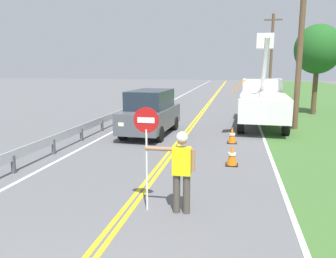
{
  "coord_description": "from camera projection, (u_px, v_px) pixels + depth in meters",
  "views": [
    {
      "loc": [
        2.31,
        -2.08,
        3.18
      ],
      "look_at": [
        0.2,
        8.26,
        1.2
      ],
      "focal_mm": 35.68,
      "sensor_mm": 36.0,
      "label": 1
    }
  ],
  "objects": [
    {
      "name": "oncoming_suv_nearest",
      "position": [
        150.0,
        112.0,
        15.65
      ],
      "size": [
        2.08,
        4.68,
        2.1
      ],
      "color": "#4C5156",
      "rests_on": "ground"
    },
    {
      "name": "centerline_yellow_left",
      "position": [
        199.0,
        115.0,
        22.32
      ],
      "size": [
        0.11,
        110.0,
        0.01
      ],
      "primitive_type": "cube",
      "color": "yellow",
      "rests_on": "ground"
    },
    {
      "name": "roadside_tree_verge",
      "position": [
        318.0,
        50.0,
        21.81
      ],
      "size": [
        3.0,
        3.0,
        5.9
      ],
      "color": "brown",
      "rests_on": "ground"
    },
    {
      "name": "flagger_worker",
      "position": [
        181.0,
        167.0,
        7.19
      ],
      "size": [
        1.09,
        0.25,
        1.83
      ],
      "color": "#474238",
      "rests_on": "ground"
    },
    {
      "name": "centerline_yellow_right",
      "position": [
        202.0,
        115.0,
        22.28
      ],
      "size": [
        0.11,
        110.0,
        0.01
      ],
      "primitive_type": "cube",
      "color": "yellow",
      "rests_on": "ground"
    },
    {
      "name": "utility_bucket_truck",
      "position": [
        262.0,
        100.0,
        18.1
      ],
      "size": [
        2.91,
        6.89,
        4.96
      ],
      "color": "white",
      "rests_on": "ground"
    },
    {
      "name": "utility_pole_near",
      "position": [
        301.0,
        37.0,
        16.43
      ],
      "size": [
        1.8,
        0.28,
        8.81
      ],
      "color": "brown",
      "rests_on": "ground"
    },
    {
      "name": "traffic_cone_mid",
      "position": [
        232.0,
        135.0,
        14.0
      ],
      "size": [
        0.4,
        0.4,
        0.7
      ],
      "color": "orange",
      "rests_on": "ground"
    },
    {
      "name": "edge_line_left",
      "position": [
        148.0,
        113.0,
        23.01
      ],
      "size": [
        0.12,
        110.0,
        0.01
      ],
      "primitive_type": "cube",
      "color": "silver",
      "rests_on": "ground"
    },
    {
      "name": "guardrail_left_shoulder",
      "position": [
        124.0,
        112.0,
        19.91
      ],
      "size": [
        0.1,
        32.0,
        0.71
      ],
      "color": "#9EA0A3",
      "rests_on": "ground"
    },
    {
      "name": "stop_sign_paddle",
      "position": [
        146.0,
        136.0,
        7.21
      ],
      "size": [
        0.56,
        0.04,
        2.33
      ],
      "color": "silver",
      "rests_on": "ground"
    },
    {
      "name": "utility_pole_mid",
      "position": [
        271.0,
        54.0,
        34.63
      ],
      "size": [
        1.8,
        0.28,
        8.47
      ],
      "color": "brown",
      "rests_on": "ground"
    },
    {
      "name": "edge_line_right",
      "position": [
        256.0,
        116.0,
        21.59
      ],
      "size": [
        0.12,
        110.0,
        0.01
      ],
      "primitive_type": "cube",
      "color": "silver",
      "rests_on": "ground"
    },
    {
      "name": "traffic_cone_lead",
      "position": [
        232.0,
        155.0,
        10.85
      ],
      "size": [
        0.4,
        0.4,
        0.7
      ],
      "color": "orange",
      "rests_on": "ground"
    }
  ]
}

